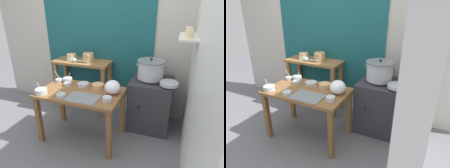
# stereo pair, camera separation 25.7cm
# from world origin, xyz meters

# --- Properties ---
(ground_plane) EXTENTS (9.00, 9.00, 0.00)m
(ground_plane) POSITION_xyz_m (0.00, 0.00, 0.00)
(ground_plane) COLOR slate
(wall_back) EXTENTS (4.40, 0.12, 2.60)m
(wall_back) POSITION_xyz_m (0.08, 1.10, 1.30)
(wall_back) COLOR #B2ADA3
(wall_back) RESTS_ON ground
(wall_right) EXTENTS (0.30, 3.20, 2.60)m
(wall_right) POSITION_xyz_m (1.40, 0.20, 1.30)
(wall_right) COLOR white
(wall_right) RESTS_ON ground
(prep_table) EXTENTS (1.10, 0.66, 0.72)m
(prep_table) POSITION_xyz_m (0.01, 0.09, 0.61)
(prep_table) COLOR brown
(prep_table) RESTS_ON ground
(back_shelf_table) EXTENTS (0.96, 0.40, 0.90)m
(back_shelf_table) POSITION_xyz_m (-0.33, 0.83, 0.68)
(back_shelf_table) COLOR olive
(back_shelf_table) RESTS_ON ground
(stove_block) EXTENTS (0.60, 0.61, 0.78)m
(stove_block) POSITION_xyz_m (0.86, 0.70, 0.38)
(stove_block) COLOR #2D2D33
(stove_block) RESTS_ON ground
(steamer_pot) EXTENTS (0.44, 0.39, 0.30)m
(steamer_pot) POSITION_xyz_m (0.82, 0.72, 0.92)
(steamer_pot) COLOR #B7BABF
(steamer_pot) RESTS_ON stove_block
(clay_pot) EXTENTS (0.18, 0.18, 0.17)m
(clay_pot) POSITION_xyz_m (-0.22, 0.83, 0.97)
(clay_pot) COLOR tan
(clay_pot) RESTS_ON back_shelf_table
(bowl_stack_enamel) EXTENTS (0.18, 0.18, 0.11)m
(bowl_stack_enamel) POSITION_xyz_m (-0.52, 0.81, 0.95)
(bowl_stack_enamel) COLOR #B7D1AD
(bowl_stack_enamel) RESTS_ON back_shelf_table
(ladle) EXTENTS (0.28, 0.07, 0.07)m
(ladle) POSITION_xyz_m (-0.41, 0.72, 0.94)
(ladle) COLOR #B7BABF
(ladle) RESTS_ON back_shelf_table
(serving_tray) EXTENTS (0.40, 0.28, 0.01)m
(serving_tray) POSITION_xyz_m (0.13, -0.08, 0.72)
(serving_tray) COLOR slate
(serving_tray) RESTS_ON prep_table
(plastic_bag) EXTENTS (0.20, 0.21, 0.18)m
(plastic_bag) POSITION_xyz_m (0.43, 0.17, 0.81)
(plastic_bag) COLOR white
(plastic_bag) RESTS_ON prep_table
(wide_pan) EXTENTS (0.25, 0.25, 0.05)m
(wide_pan) POSITION_xyz_m (1.10, 0.54, 0.80)
(wide_pan) COLOR #B7BABF
(wide_pan) RESTS_ON stove_block
(prep_bowl_0) EXTENTS (0.11, 0.11, 0.15)m
(prep_bowl_0) POSITION_xyz_m (-0.25, 0.21, 0.75)
(prep_bowl_0) COLOR #B7BABF
(prep_bowl_0) RESTS_ON prep_table
(prep_bowl_1) EXTENTS (0.15, 0.15, 0.17)m
(prep_bowl_1) POSITION_xyz_m (-0.44, -0.13, 0.76)
(prep_bowl_1) COLOR #B7BABF
(prep_bowl_1) RESTS_ON prep_table
(prep_bowl_2) EXTENTS (0.11, 0.11, 0.17)m
(prep_bowl_2) POSITION_xyz_m (-0.45, 0.29, 0.74)
(prep_bowl_2) COLOR #B7BABF
(prep_bowl_2) RESTS_ON prep_table
(prep_bowl_3) EXTENTS (0.16, 0.16, 0.05)m
(prep_bowl_3) POSITION_xyz_m (-0.04, 0.26, 0.75)
(prep_bowl_3) COLOR #B7BABF
(prep_bowl_3) RESTS_ON prep_table
(prep_bowl_4) EXTENTS (0.16, 0.16, 0.06)m
(prep_bowl_4) POSITION_xyz_m (0.18, 0.27, 0.75)
(prep_bowl_4) COLOR tan
(prep_bowl_4) RESTS_ON prep_table
(prep_bowl_5) EXTENTS (0.11, 0.11, 0.06)m
(prep_bowl_5) POSITION_xyz_m (0.44, -0.05, 0.75)
(prep_bowl_5) COLOR #B7BABF
(prep_bowl_5) RESTS_ON prep_table
(prep_bowl_6) EXTENTS (0.11, 0.11, 0.15)m
(prep_bowl_6) POSITION_xyz_m (-0.14, -0.14, 0.75)
(prep_bowl_6) COLOR #B7BABF
(prep_bowl_6) RESTS_ON prep_table
(prep_bowl_7) EXTENTS (0.13, 0.13, 0.13)m
(prep_bowl_7) POSITION_xyz_m (-0.32, 0.33, 0.76)
(prep_bowl_7) COLOR #B7BABF
(prep_bowl_7) RESTS_ON prep_table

